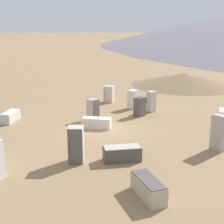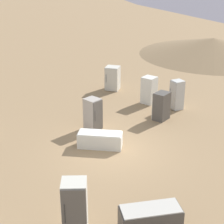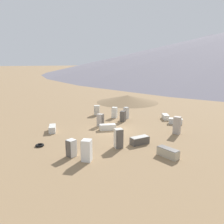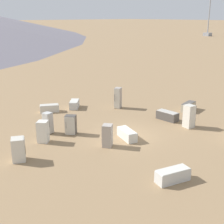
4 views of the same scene
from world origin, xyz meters
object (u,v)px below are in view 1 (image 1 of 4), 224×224
Objects in this scene: discarded_fridge_1 at (148,188)px; discarded_fridge_9 at (93,110)px; discarded_fridge_7 at (151,101)px; discarded_fridge_13 at (219,133)px; discarded_fridge_2 at (10,116)px; discarded_fridge_8 at (96,123)px; discarded_fridge_4 at (133,99)px; discarded_fridge_10 at (224,115)px; discarded_fridge_6 at (109,94)px; discarded_fridge_11 at (76,145)px; discarded_fridge_0 at (122,154)px; discarded_fridge_5 at (139,107)px.

discarded_fridge_9 is at bearing 84.28° from discarded_fridge_1.
discarded_fridge_13 reaches higher than discarded_fridge_7.
discarded_fridge_8 is at bearing -6.44° from discarded_fridge_2.
discarded_fridge_7 is at bearing 4.56° from discarded_fridge_4.
discarded_fridge_4 is 7.00m from discarded_fridge_10.
discarded_fridge_6 is 0.81× the size of discarded_fridge_11.
discarded_fridge_8 is at bearing -79.13° from discarded_fridge_4.
discarded_fridge_7 is 0.79× the size of discarded_fridge_8.
discarded_fridge_8 is 7.67m from discarded_fridge_13.
discarded_fridge_10 is at bearing -138.63° from discarded_fridge_7.
discarded_fridge_13 reaches higher than discarded_fridge_11.
discarded_fridge_0 is 0.93× the size of discarded_fridge_8.
discarded_fridge_13 reaches higher than discarded_fridge_1.
discarded_fridge_13 is (-7.50, -0.50, 0.07)m from discarded_fridge_11.
discarded_fridge_9 is (4.66, 1.69, -0.04)m from discarded_fridge_7.
discarded_fridge_4 is at bearing 29.72° from discarded_fridge_2.
discarded_fridge_9 is (1.17, -10.73, 0.37)m from discarded_fridge_1.
discarded_fridge_1 is 1.30× the size of discarded_fridge_9.
discarded_fridge_7 is at bearing 2.42° from discarded_fridge_5.
discarded_fridge_7 is 4.96m from discarded_fridge_9.
discarded_fridge_8 is (4.61, 3.55, -0.45)m from discarded_fridge_7.
discarded_fridge_8 is at bearing 111.84° from discarded_fridge_13.
discarded_fridge_11 is at bearing -69.26° from discarded_fridge_4.
discarded_fridge_2 is 6.22m from discarded_fridge_8.
discarded_fridge_1 is at bearing 133.82° from discarded_fridge_11.
discarded_fridge_6 is at bearing 20.64° from discarded_fridge_7.
discarded_fridge_7 is (-3.49, -12.42, 0.41)m from discarded_fridge_1.
discarded_fridge_1 reaches higher than discarded_fridge_8.
discarded_fridge_5 reaches higher than discarded_fridge_8.
discarded_fridge_9 is at bearing 10.85° from discarded_fridge_2.
discarded_fridge_2 is at bearing -157.72° from discarded_fridge_10.
discarded_fridge_4 is 1.00× the size of discarded_fridge_9.
discarded_fridge_6 reaches higher than discarded_fridge_8.
discarded_fridge_0 is 1.01× the size of discarded_fridge_10.
discarded_fridge_1 is 6.46m from discarded_fridge_13.
discarded_fridge_7 is (-1.20, -1.17, 0.09)m from discarded_fridge_5.
discarded_fridge_13 is at bearing 28.35° from discarded_fridge_1.
discarded_fridge_1 reaches higher than discarded_fridge_2.
discarded_fridge_11 is (4.89, 9.85, 0.14)m from discarded_fridge_4.
discarded_fridge_13 is (-11.79, 7.04, 0.61)m from discarded_fridge_2.
discarded_fridge_6 is at bearing 48.18° from discarded_fridge_2.
discarded_fridge_10 is at bearing 124.19° from discarded_fridge_0.
discarded_fridge_9 is at bearing 102.65° from discarded_fridge_13.
discarded_fridge_13 reaches higher than discarded_fridge_0.
discarded_fridge_10 is at bearing 29.61° from discarded_fridge_13.
discarded_fridge_10 is (-4.58, 2.84, -0.46)m from discarded_fridge_7.
discarded_fridge_5 is at bearing 142.52° from discarded_fridge_8.
discarded_fridge_2 is 1.36× the size of discarded_fridge_6.
discarded_fridge_2 is 1.39× the size of discarded_fridge_5.
discarded_fridge_2 is at bearing -141.37° from discarded_fridge_0.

